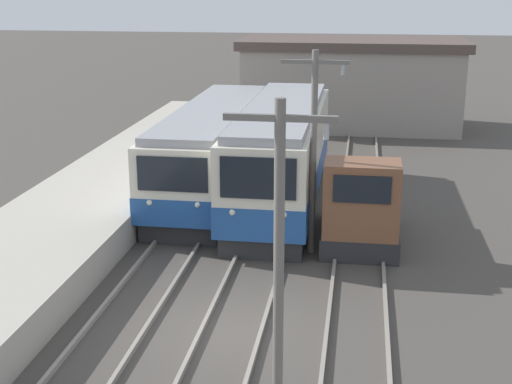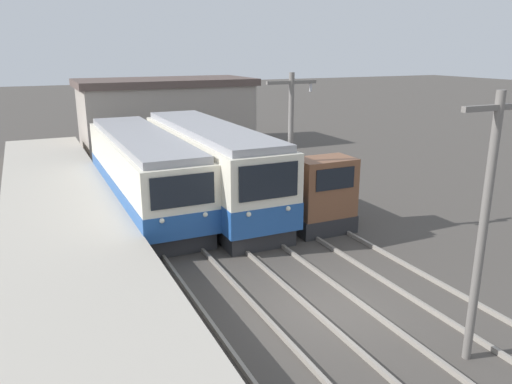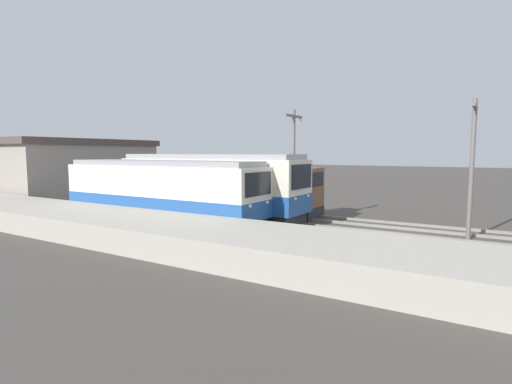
{
  "view_description": "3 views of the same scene",
  "coord_description": "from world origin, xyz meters",
  "px_view_note": "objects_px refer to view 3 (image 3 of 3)",
  "views": [
    {
      "loc": [
        3.08,
        -15.35,
        8.21
      ],
      "look_at": [
        -0.13,
        6.14,
        1.71
      ],
      "focal_mm": 50.0,
      "sensor_mm": 36.0,
      "label": 1
    },
    {
      "loc": [
        -7.19,
        -10.52,
        7.06
      ],
      "look_at": [
        0.71,
        6.45,
        1.69
      ],
      "focal_mm": 35.0,
      "sensor_mm": 36.0,
      "label": 2
    },
    {
      "loc": [
        -18.43,
        -4.39,
        3.92
      ],
      "look_at": [
        -1.49,
        6.02,
        1.94
      ],
      "focal_mm": 28.0,
      "sensor_mm": 36.0,
      "label": 3
    }
  ],
  "objects_px": {
    "commuter_train_center": "(209,189)",
    "shunting_locomotive": "(286,197)",
    "catenary_mast_near": "(472,163)",
    "catenary_mast_mid": "(293,161)",
    "commuter_train_left": "(162,194)"
  },
  "relations": [
    {
      "from": "commuter_train_left",
      "to": "commuter_train_center",
      "type": "height_order",
      "value": "commuter_train_center"
    },
    {
      "from": "shunting_locomotive",
      "to": "catenary_mast_mid",
      "type": "distance_m",
      "value": 2.95
    },
    {
      "from": "commuter_train_left",
      "to": "commuter_train_center",
      "type": "xyz_separation_m",
      "value": [
        2.8,
        -1.12,
        0.14
      ]
    },
    {
      "from": "catenary_mast_near",
      "to": "commuter_train_center",
      "type": "bearing_deg",
      "value": 96.33
    },
    {
      "from": "commuter_train_left",
      "to": "commuter_train_center",
      "type": "bearing_deg",
      "value": -21.81
    },
    {
      "from": "commuter_train_center",
      "to": "shunting_locomotive",
      "type": "xyz_separation_m",
      "value": [
        3.0,
        -3.56,
        -0.56
      ]
    },
    {
      "from": "commuter_train_left",
      "to": "catenary_mast_near",
      "type": "relative_size",
      "value": 2.01
    },
    {
      "from": "shunting_locomotive",
      "to": "catenary_mast_near",
      "type": "relative_size",
      "value": 0.74
    },
    {
      "from": "commuter_train_center",
      "to": "shunting_locomotive",
      "type": "height_order",
      "value": "commuter_train_center"
    },
    {
      "from": "shunting_locomotive",
      "to": "catenary_mast_mid",
      "type": "bearing_deg",
      "value": -140.67
    },
    {
      "from": "catenary_mast_near",
      "to": "catenary_mast_mid",
      "type": "xyz_separation_m",
      "value": [
        0.0,
        8.81,
        0.0
      ]
    },
    {
      "from": "commuter_train_center",
      "to": "shunting_locomotive",
      "type": "distance_m",
      "value": 4.69
    },
    {
      "from": "shunting_locomotive",
      "to": "catenary_mast_mid",
      "type": "relative_size",
      "value": 0.74
    },
    {
      "from": "commuter_train_center",
      "to": "catenary_mast_near",
      "type": "height_order",
      "value": "catenary_mast_near"
    },
    {
      "from": "commuter_train_left",
      "to": "catenary_mast_near",
      "type": "bearing_deg",
      "value": -73.68
    }
  ]
}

